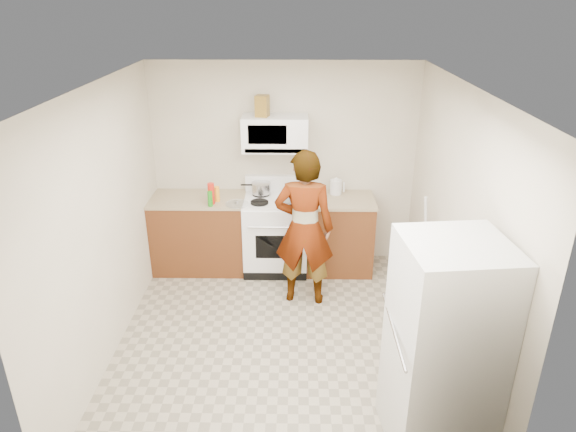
{
  "coord_description": "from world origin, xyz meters",
  "views": [
    {
      "loc": [
        0.14,
        -4.23,
        3.2
      ],
      "look_at": [
        0.07,
        0.55,
        1.11
      ],
      "focal_mm": 32.0,
      "sensor_mm": 36.0,
      "label": 1
    }
  ],
  "objects_px": {
    "fridge": "(443,349)",
    "microwave": "(275,133)",
    "gas_range": "(276,232)",
    "kettle": "(336,187)",
    "saucepan": "(261,188)",
    "person": "(304,228)"
  },
  "relations": [
    {
      "from": "fridge",
      "to": "kettle",
      "type": "bearing_deg",
      "value": 95.25
    },
    {
      "from": "person",
      "to": "kettle",
      "type": "xyz_separation_m",
      "value": [
        0.4,
        0.9,
        0.14
      ]
    },
    {
      "from": "person",
      "to": "kettle",
      "type": "distance_m",
      "value": 0.99
    },
    {
      "from": "saucepan",
      "to": "gas_range",
      "type": "bearing_deg",
      "value": -37.21
    },
    {
      "from": "kettle",
      "to": "saucepan",
      "type": "height_order",
      "value": "kettle"
    },
    {
      "from": "gas_range",
      "to": "person",
      "type": "bearing_deg",
      "value": -65.16
    },
    {
      "from": "saucepan",
      "to": "fridge",
      "type": "bearing_deg",
      "value": -62.34
    },
    {
      "from": "gas_range",
      "to": "fridge",
      "type": "height_order",
      "value": "fridge"
    },
    {
      "from": "gas_range",
      "to": "microwave",
      "type": "relative_size",
      "value": 1.49
    },
    {
      "from": "microwave",
      "to": "gas_range",
      "type": "bearing_deg",
      "value": -90.0
    },
    {
      "from": "microwave",
      "to": "saucepan",
      "type": "height_order",
      "value": "microwave"
    },
    {
      "from": "microwave",
      "to": "fridge",
      "type": "height_order",
      "value": "microwave"
    },
    {
      "from": "microwave",
      "to": "person",
      "type": "relative_size",
      "value": 0.43
    },
    {
      "from": "fridge",
      "to": "microwave",
      "type": "bearing_deg",
      "value": 108.73
    },
    {
      "from": "microwave",
      "to": "saucepan",
      "type": "distance_m",
      "value": 0.71
    },
    {
      "from": "person",
      "to": "kettle",
      "type": "bearing_deg",
      "value": -108.38
    },
    {
      "from": "kettle",
      "to": "microwave",
      "type": "bearing_deg",
      "value": 174.52
    },
    {
      "from": "fridge",
      "to": "saucepan",
      "type": "height_order",
      "value": "fridge"
    },
    {
      "from": "fridge",
      "to": "kettle",
      "type": "relative_size",
      "value": 9.7
    },
    {
      "from": "person",
      "to": "microwave",
      "type": "bearing_deg",
      "value": -63.07
    },
    {
      "from": "gas_range",
      "to": "fridge",
      "type": "bearing_deg",
      "value": -64.13
    },
    {
      "from": "microwave",
      "to": "kettle",
      "type": "xyz_separation_m",
      "value": [
        0.73,
        0.04,
        -0.68
      ]
    }
  ]
}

